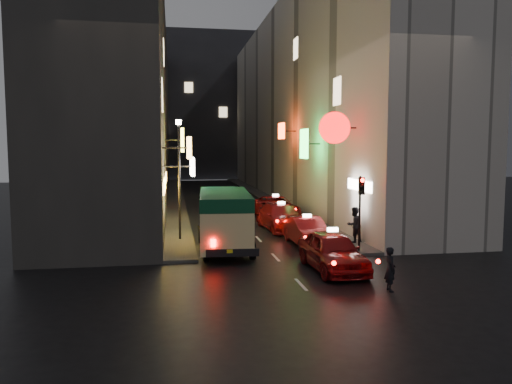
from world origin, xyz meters
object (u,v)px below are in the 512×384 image
minibus (224,214)px  pedestrian_crossing (390,266)px  traffic_light (361,197)px  lamp_post (179,171)px  taxi_near (332,248)px

minibus → pedestrian_crossing: (4.96, -7.73, -0.91)m
pedestrian_crossing → traffic_light: bearing=-7.4°
pedestrian_crossing → lamp_post: bearing=38.3°
traffic_light → lamp_post: size_ratio=0.56×
traffic_light → taxi_near: bearing=-129.9°
traffic_light → minibus: bearing=162.2°
lamp_post → pedestrian_crossing: bearing=-55.6°
taxi_near → lamp_post: lamp_post is taller
minibus → taxi_near: bearing=-49.9°
minibus → pedestrian_crossing: bearing=-57.3°
taxi_near → pedestrian_crossing: bearing=-71.1°
minibus → lamp_post: size_ratio=1.08×
pedestrian_crossing → traffic_light: 6.15m
minibus → lamp_post: 3.83m
minibus → taxi_near: (3.90, -4.62, -0.86)m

